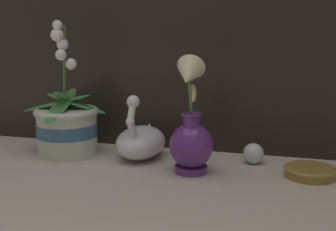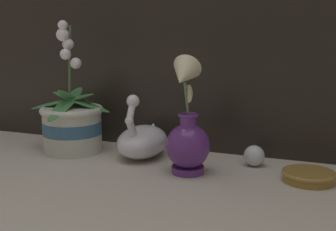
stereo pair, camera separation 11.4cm
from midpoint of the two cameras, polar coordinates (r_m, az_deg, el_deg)
The scene contains 6 objects.
ground_plane at distance 1.11m, azimuth 2.25°, elevation -7.88°, with size 2.80×2.80×0.00m, color #BCB2A3.
orchid_potted_plant at distance 1.35m, azimuth -9.28°, elevation -0.87°, with size 0.25×0.25×0.37m.
swan_figurine at distance 1.28m, azimuth -0.55°, elevation -3.00°, with size 0.13×0.20×0.18m.
blue_vase at distance 1.13m, azimuth 5.24°, elevation -2.38°, with size 0.11×0.14×0.29m.
glass_sphere at distance 1.24m, azimuth 13.07°, elevation -4.84°, with size 0.05×0.05×0.05m.
amber_dish at distance 1.16m, azimuth 19.53°, elevation -6.94°, with size 0.13×0.13×0.03m.
Camera 2 is at (0.39, -0.98, 0.37)m, focal length 50.00 mm.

